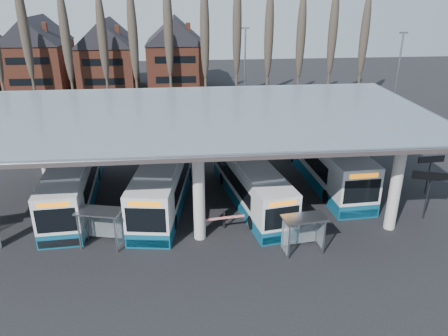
{
  "coord_description": "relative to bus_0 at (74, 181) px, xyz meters",
  "views": [
    {
      "loc": [
        -0.76,
        -20.42,
        14.27
      ],
      "look_at": [
        1.91,
        7.0,
        2.63
      ],
      "focal_mm": 35.0,
      "sensor_mm": 36.0,
      "label": 1
    }
  ],
  "objects": [
    {
      "name": "ground",
      "position": [
        8.54,
        -8.18,
        -1.59
      ],
      "size": [
        140.0,
        140.0,
        0.0
      ],
      "primitive_type": "plane",
      "color": "black",
      "rests_on": "ground"
    },
    {
      "name": "station_canopy",
      "position": [
        8.54,
        -0.18,
        4.1
      ],
      "size": [
        32.0,
        16.0,
        6.34
      ],
      "color": "beige",
      "rests_on": "ground"
    },
    {
      "name": "poplar_row",
      "position": [
        8.54,
        24.82,
        7.19
      ],
      "size": [
        45.1,
        1.1,
        14.5
      ],
      "color": "#473D33",
      "rests_on": "ground"
    },
    {
      "name": "townhouse_row",
      "position": [
        -7.21,
        35.82,
        4.35
      ],
      "size": [
        36.8,
        10.3,
        12.25
      ],
      "color": "brown",
      "rests_on": "ground"
    },
    {
      "name": "lamp_post_b",
      "position": [
        14.54,
        17.82,
        3.75
      ],
      "size": [
        0.8,
        0.16,
        10.17
      ],
      "color": "slate",
      "rests_on": "ground"
    },
    {
      "name": "lamp_post_c",
      "position": [
        28.54,
        11.82,
        3.75
      ],
      "size": [
        0.8,
        0.16,
        10.17
      ],
      "color": "slate",
      "rests_on": "ground"
    },
    {
      "name": "bus_0",
      "position": [
        0.0,
        0.0,
        0.0
      ],
      "size": [
        3.32,
        12.24,
        3.36
      ],
      "rotation": [
        0.0,
        0.0,
        0.06
      ],
      "color": "silver",
      "rests_on": "ground"
    },
    {
      "name": "bus_1",
      "position": [
        6.35,
        -0.44,
        0.04
      ],
      "size": [
        4.4,
        12.67,
        3.45
      ],
      "rotation": [
        0.0,
        0.0,
        -0.14
      ],
      "color": "silver",
      "rests_on": "ground"
    },
    {
      "name": "bus_2",
      "position": [
        12.3,
        -1.2,
        -0.1
      ],
      "size": [
        4.34,
        11.6,
        3.15
      ],
      "rotation": [
        0.0,
        0.0,
        0.17
      ],
      "color": "silver",
      "rests_on": "ground"
    },
    {
      "name": "bus_3",
      "position": [
        18.65,
        2.17,
        0.13
      ],
      "size": [
        3.54,
        13.24,
        3.64
      ],
      "rotation": [
        0.0,
        0.0,
        0.06
      ],
      "color": "silver",
      "rests_on": "ground"
    },
    {
      "name": "shelter_1",
      "position": [
        2.81,
        -5.95,
        0.14
      ],
      "size": [
        2.78,
        1.84,
        2.37
      ],
      "rotation": [
        0.0,
        0.0,
        -0.24
      ],
      "color": "gray",
      "rests_on": "ground"
    },
    {
      "name": "shelter_2",
      "position": [
        14.31,
        -7.71,
        0.08
      ],
      "size": [
        2.62,
        1.56,
        2.29
      ],
      "rotation": [
        0.0,
        0.0,
        0.14
      ],
      "color": "gray",
      "rests_on": "ground"
    },
    {
      "name": "info_sign_0",
      "position": [
        23.32,
        -4.73,
        1.21
      ],
      "size": [
        2.16,
        0.84,
        3.34
      ],
      "rotation": [
        0.0,
        0.0,
        -0.33
      ],
      "color": "black",
      "rests_on": "ground"
    },
    {
      "name": "info_sign_1",
      "position": [
        25.4,
        -1.17,
        0.89
      ],
      "size": [
        1.99,
        0.23,
        2.96
      ],
      "rotation": [
        0.0,
        0.0,
        0.06
      ],
      "color": "black",
      "rests_on": "ground"
    },
    {
      "name": "barrier",
      "position": [
        10.11,
        -5.15,
        -0.63
      ],
      "size": [
        2.46,
        0.81,
        1.23
      ],
      "rotation": [
        0.0,
        0.0,
        0.12
      ],
      "color": "black",
      "rests_on": "ground"
    }
  ]
}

